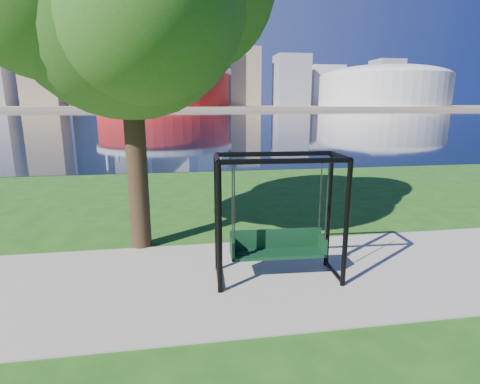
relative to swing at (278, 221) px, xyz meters
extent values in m
plane|color=#1E5114|center=(-0.44, 0.57, -1.23)|extent=(900.00, 900.00, 0.00)
cube|color=#9E937F|center=(-0.44, 0.07, -1.21)|extent=(120.00, 4.00, 0.03)
cube|color=black|center=(-0.44, 102.57, -1.22)|extent=(900.00, 180.00, 0.02)
cube|color=#937F60|center=(-0.44, 306.57, -0.23)|extent=(900.00, 228.00, 2.00)
cylinder|color=maroon|center=(-10.44, 235.57, 11.77)|extent=(80.00, 80.00, 22.00)
cylinder|color=silver|center=(-10.44, 235.57, 21.27)|extent=(83.00, 83.00, 3.00)
cylinder|color=silver|center=(22.47, 254.57, 16.77)|extent=(2.00, 2.00, 32.00)
cylinder|color=silver|center=(-43.35, 254.57, 16.77)|extent=(2.00, 2.00, 32.00)
cylinder|color=silver|center=(-43.35, 216.57, 16.77)|extent=(2.00, 2.00, 32.00)
cylinder|color=silver|center=(22.47, 216.57, 16.77)|extent=(2.00, 2.00, 32.00)
cylinder|color=beige|center=(134.56, 235.57, 10.77)|extent=(84.00, 84.00, 20.00)
ellipsoid|color=beige|center=(134.56, 235.57, 19.77)|extent=(84.00, 84.00, 15.12)
cube|color=#998466|center=(-100.44, 300.57, 44.77)|extent=(26.00, 26.00, 88.00)
cube|color=slate|center=(-70.44, 325.57, 48.27)|extent=(30.00, 24.00, 95.00)
cube|color=gray|center=(-40.44, 305.57, 36.77)|extent=(24.00, 24.00, 72.00)
cube|color=silver|center=(-10.44, 335.57, 40.77)|extent=(32.00, 28.00, 80.00)
cube|color=slate|center=(24.56, 310.57, 29.77)|extent=(22.00, 22.00, 58.00)
cube|color=#998466|center=(54.56, 325.57, 24.77)|extent=(26.00, 26.00, 48.00)
cube|color=gray|center=(94.56, 315.57, 21.77)|extent=(28.00, 24.00, 42.00)
cube|color=silver|center=(134.56, 340.57, 18.77)|extent=(30.00, 26.00, 36.00)
cube|color=gray|center=(184.56, 320.57, 20.77)|extent=(24.00, 24.00, 40.00)
cube|color=#998466|center=(224.56, 335.57, 16.77)|extent=(26.00, 26.00, 32.00)
cylinder|color=black|center=(-1.22, -0.46, 0.02)|extent=(0.10, 0.10, 2.49)
cylinder|color=black|center=(1.16, -0.58, 0.02)|extent=(0.10, 0.10, 2.49)
cylinder|color=black|center=(-1.17, 0.52, 0.02)|extent=(0.10, 0.10, 2.49)
cylinder|color=black|center=(1.21, 0.40, 0.02)|extent=(0.10, 0.10, 2.49)
cylinder|color=black|center=(-0.03, -0.52, 1.26)|extent=(2.39, 0.22, 0.10)
cylinder|color=black|center=(0.02, 0.46, 1.26)|extent=(2.39, 0.22, 0.10)
cylinder|color=black|center=(-1.19, 0.03, 1.26)|extent=(0.15, 0.98, 0.10)
cylinder|color=black|center=(-1.19, 0.03, -1.14)|extent=(0.13, 0.98, 0.08)
cylinder|color=black|center=(1.19, -0.09, 1.26)|extent=(0.15, 0.98, 0.10)
cylinder|color=black|center=(1.19, -0.09, -1.14)|extent=(0.13, 0.98, 0.08)
cube|color=black|center=(0.00, -0.03, -0.69)|extent=(1.92, 0.58, 0.07)
cube|color=black|center=(0.01, 0.18, -0.45)|extent=(1.90, 0.15, 0.41)
cube|color=black|center=(-0.92, 0.02, -0.54)|extent=(0.08, 0.49, 0.37)
cube|color=black|center=(0.91, -0.08, -0.54)|extent=(0.08, 0.49, 0.37)
cylinder|color=#3A3A3F|center=(-0.90, -0.19, 0.42)|extent=(0.03, 0.03, 1.57)
cylinder|color=#3A3A3F|center=(0.88, -0.27, 0.42)|extent=(0.03, 0.03, 1.57)
cylinder|color=#3A3A3F|center=(-0.88, 0.21, 0.42)|extent=(0.03, 0.03, 1.57)
cylinder|color=#3A3A3F|center=(0.90, 0.13, 0.42)|extent=(0.03, 0.03, 1.57)
cylinder|color=black|center=(-2.90, 2.23, 1.21)|extent=(0.49, 0.49, 4.87)
sphere|color=#2A5117|center=(-2.45, 1.01, 3.97)|extent=(3.54, 3.54, 3.54)
camera|label=1|loc=(-1.87, -6.85, 2.25)|focal=28.00mm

